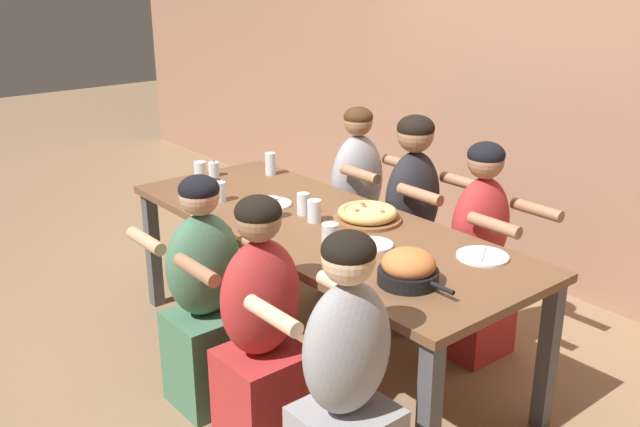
# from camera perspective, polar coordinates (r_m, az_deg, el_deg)

# --- Properties ---
(ground_plane) EXTENTS (18.00, 18.00, 0.00)m
(ground_plane) POSITION_cam_1_polar(r_m,az_deg,el_deg) (3.92, 0.00, -11.24)
(ground_plane) COLOR #896B4C
(ground_plane) RESTS_ON ground
(restaurant_back_panel) EXTENTS (10.00, 0.06, 3.20)m
(restaurant_back_panel) POSITION_cam_1_polar(r_m,az_deg,el_deg) (4.66, 16.91, 13.77)
(restaurant_back_panel) COLOR #9E7056
(restaurant_back_panel) RESTS_ON ground
(dining_table) EXTENTS (2.34, 0.90, 0.76)m
(dining_table) POSITION_cam_1_polar(r_m,az_deg,el_deg) (3.61, 0.00, -1.86)
(dining_table) COLOR brown
(dining_table) RESTS_ON ground
(pizza_board_main) EXTENTS (0.35, 0.35, 0.07)m
(pizza_board_main) POSITION_cam_1_polar(r_m,az_deg,el_deg) (3.61, 3.81, -0.09)
(pizza_board_main) COLOR brown
(pizza_board_main) RESTS_ON dining_table
(skillet_bowl) EXTENTS (0.37, 0.25, 0.15)m
(skillet_bowl) POSITION_cam_1_polar(r_m,az_deg,el_deg) (2.93, 7.09, -4.41)
(skillet_bowl) COLOR black
(skillet_bowl) RESTS_ON dining_table
(empty_plate_a) EXTENTS (0.19, 0.19, 0.02)m
(empty_plate_a) POSITION_cam_1_polar(r_m,az_deg,el_deg) (3.31, 4.26, -2.50)
(empty_plate_a) COLOR white
(empty_plate_a) RESTS_ON dining_table
(empty_plate_b) EXTENTS (0.22, 0.22, 0.02)m
(empty_plate_b) POSITION_cam_1_polar(r_m,az_deg,el_deg) (3.86, -3.93, 0.78)
(empty_plate_b) COLOR white
(empty_plate_b) RESTS_ON dining_table
(empty_plate_c) EXTENTS (0.23, 0.23, 0.02)m
(empty_plate_c) POSITION_cam_1_polar(r_m,az_deg,el_deg) (3.25, 12.87, -3.36)
(empty_plate_c) COLOR white
(empty_plate_c) RESTS_ON dining_table
(cocktail_glass_blue) EXTENTS (0.06, 0.06, 0.11)m
(cocktail_glass_blue) POSITION_cam_1_polar(r_m,az_deg,el_deg) (4.41, -8.51, 3.47)
(cocktail_glass_blue) COLOR silver
(cocktail_glass_blue) RESTS_ON dining_table
(drinking_glass_a) EXTENTS (0.07, 0.07, 0.11)m
(drinking_glass_a) POSITION_cam_1_polar(r_m,az_deg,el_deg) (3.59, -0.46, 0.10)
(drinking_glass_a) COLOR silver
(drinking_glass_a) RESTS_ON dining_table
(drinking_glass_b) EXTENTS (0.07, 0.07, 0.11)m
(drinking_glass_b) POSITION_cam_1_polar(r_m,az_deg,el_deg) (3.94, -8.03, 1.65)
(drinking_glass_b) COLOR silver
(drinking_glass_b) RESTS_ON dining_table
(drinking_glass_c) EXTENTS (0.07, 0.07, 0.13)m
(drinking_glass_c) POSITION_cam_1_polar(r_m,az_deg,el_deg) (4.28, -9.56, 3.28)
(drinking_glass_c) COLOR silver
(drinking_glass_c) RESTS_ON dining_table
(drinking_glass_d) EXTENTS (0.08, 0.08, 0.13)m
(drinking_glass_d) POSITION_cam_1_polar(r_m,az_deg,el_deg) (3.22, 0.82, -2.09)
(drinking_glass_d) COLOR silver
(drinking_glass_d) RESTS_ON dining_table
(drinking_glass_e) EXTENTS (0.07, 0.07, 0.11)m
(drinking_glass_e) POSITION_cam_1_polar(r_m,az_deg,el_deg) (3.69, -1.35, 0.66)
(drinking_glass_e) COLOR silver
(drinking_glass_e) RESTS_ON dining_table
(drinking_glass_f) EXTENTS (0.07, 0.07, 0.11)m
(drinking_glass_f) POSITION_cam_1_polar(r_m,az_deg,el_deg) (3.64, -3.93, 0.46)
(drinking_glass_f) COLOR silver
(drinking_glass_f) RESTS_ON dining_table
(drinking_glass_g) EXTENTS (0.07, 0.07, 0.14)m
(drinking_glass_g) POSITION_cam_1_polar(r_m,az_deg,el_deg) (4.40, -3.99, 3.88)
(drinking_glass_g) COLOR silver
(drinking_glass_g) RESTS_ON dining_table
(diner_far_midright) EXTENTS (0.51, 0.40, 1.17)m
(diner_far_midright) POSITION_cam_1_polar(r_m,az_deg,el_deg) (3.81, 12.55, -3.71)
(diner_far_midright) COLOR #B22D2D
(diner_far_midright) RESTS_ON ground
(diner_near_midright) EXTENTS (0.51, 0.40, 1.15)m
(diner_near_midright) POSITION_cam_1_polar(r_m,az_deg,el_deg) (3.01, -4.70, -10.01)
(diner_near_midright) COLOR #B22D2D
(diner_near_midright) RESTS_ON ground
(diner_far_midleft) EXTENTS (0.51, 0.40, 1.20)m
(diner_far_midleft) POSITION_cam_1_polar(r_m,az_deg,el_deg) (4.39, 2.97, 0.07)
(diner_far_midleft) COLOR #99999E
(diner_far_midleft) RESTS_ON ground
(diner_near_center) EXTENTS (0.51, 0.40, 1.13)m
(diner_near_center) POSITION_cam_1_polar(r_m,az_deg,el_deg) (3.35, -9.16, -7.17)
(diner_near_center) COLOR #477556
(diner_near_center) RESTS_ON ground
(diner_far_center) EXTENTS (0.51, 0.40, 1.22)m
(diner_far_center) POSITION_cam_1_polar(r_m,az_deg,el_deg) (4.08, 7.34, -1.23)
(diner_far_center) COLOR #232328
(diner_far_center) RESTS_ON ground
(diner_near_right) EXTENTS (0.51, 0.40, 1.16)m
(diner_near_right) POSITION_cam_1_polar(r_m,az_deg,el_deg) (2.65, 2.08, -14.29)
(diner_near_right) COLOR #99999E
(diner_near_right) RESTS_ON ground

